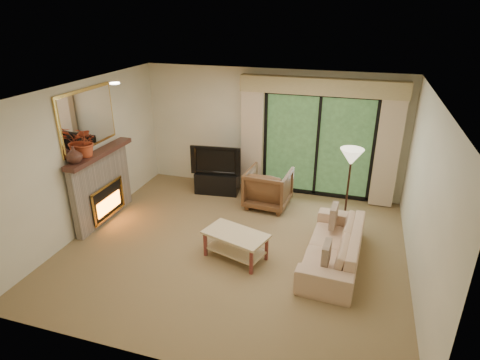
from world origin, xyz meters
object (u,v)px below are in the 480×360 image
(sofa, at_px, (334,246))
(coffee_table, at_px, (236,245))
(armchair, at_px, (268,188))
(media_console, at_px, (217,182))

(sofa, distance_m, coffee_table, 1.53)
(sofa, bearing_deg, armchair, -135.12)
(media_console, xyz_separation_m, sofa, (2.63, -1.91, 0.07))
(media_console, distance_m, coffee_table, 2.52)
(armchair, bearing_deg, media_console, -10.41)
(sofa, xyz_separation_m, coffee_table, (-1.49, -0.34, -0.07))
(media_console, distance_m, sofa, 3.25)
(media_console, xyz_separation_m, coffee_table, (1.13, -2.25, -0.01))
(media_console, relative_size, sofa, 0.45)
(coffee_table, bearing_deg, armchair, 105.05)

